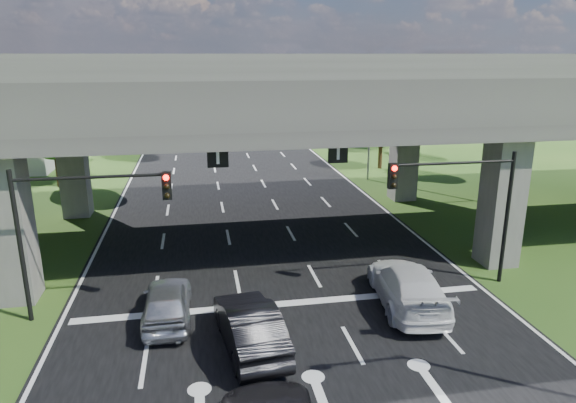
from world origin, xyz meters
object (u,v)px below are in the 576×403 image
object	(u,v)px
signal_right	(464,195)
streetlight_far	(366,108)
signal_left	(78,215)
car_silver	(167,302)
car_dark	(250,325)
streetlight_beyond	(319,94)
car_white	(408,286)

from	to	relation	value
signal_right	streetlight_far	size ratio (longest dim) A/B	0.60
signal_left	car_silver	distance (m)	4.69
signal_left	car_dark	bearing A→B (deg)	-29.64
car_dark	car_silver	bearing A→B (deg)	-47.50
streetlight_beyond	signal_left	bearing A→B (deg)	-116.43
signal_left	car_dark	xyz separation A→B (m)	(6.02, -3.43, -3.32)
streetlight_far	streetlight_beyond	world-z (taller)	same
car_white	car_dark	bearing A→B (deg)	24.09
signal_left	streetlight_beyond	xyz separation A→B (m)	(17.92, 36.06, 1.66)
signal_left	streetlight_far	world-z (taller)	streetlight_far
signal_left	car_white	bearing A→B (deg)	-6.34
streetlight_beyond	car_dark	world-z (taller)	streetlight_beyond
streetlight_far	signal_left	bearing A→B (deg)	-131.78
signal_left	streetlight_far	xyz separation A→B (m)	(17.92, 20.06, 1.66)
streetlight_far	streetlight_beyond	bearing A→B (deg)	90.00
signal_right	streetlight_far	distance (m)	20.25
car_dark	signal_left	bearing A→B (deg)	-36.76
car_silver	car_white	bearing A→B (deg)	177.54
signal_left	streetlight_beyond	distance (m)	40.30
streetlight_beyond	car_white	distance (m)	38.15
signal_right	car_white	bearing A→B (deg)	-154.27
signal_right	signal_left	world-z (taller)	same
car_silver	signal_left	bearing A→B (deg)	-16.57
streetlight_far	car_dark	bearing A→B (deg)	-116.87
signal_left	streetlight_beyond	bearing A→B (deg)	63.57
streetlight_far	streetlight_beyond	distance (m)	16.00
signal_left	signal_right	bearing A→B (deg)	0.00
streetlight_beyond	car_dark	size ratio (longest dim) A/B	1.96
signal_right	car_white	xyz separation A→B (m)	(-2.93, -1.41, -3.30)
signal_right	streetlight_beyond	distance (m)	36.17
streetlight_beyond	signal_right	bearing A→B (deg)	-93.61
signal_right	streetlight_far	bearing A→B (deg)	83.53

